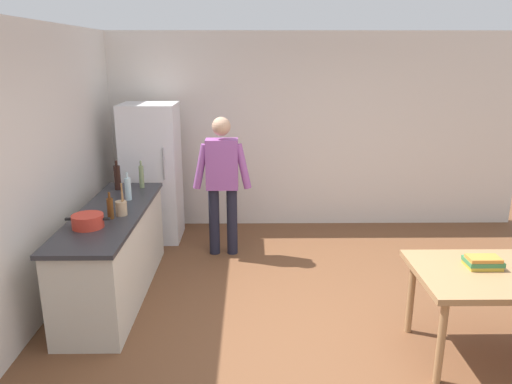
% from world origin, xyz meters
% --- Properties ---
extents(ground_plane, '(14.00, 14.00, 0.00)m').
position_xyz_m(ground_plane, '(0.00, 0.00, 0.00)').
color(ground_plane, brown).
extents(wall_back, '(6.40, 0.12, 2.70)m').
position_xyz_m(wall_back, '(0.00, 3.00, 1.35)').
color(wall_back, silver).
rests_on(wall_back, ground_plane).
extents(wall_left, '(0.12, 5.60, 2.70)m').
position_xyz_m(wall_left, '(-2.60, 0.20, 1.35)').
color(wall_left, silver).
rests_on(wall_left, ground_plane).
extents(kitchen_counter, '(0.64, 2.20, 0.90)m').
position_xyz_m(kitchen_counter, '(-2.00, 0.80, 0.45)').
color(kitchen_counter, beige).
rests_on(kitchen_counter, ground_plane).
extents(refrigerator, '(0.70, 0.67, 1.80)m').
position_xyz_m(refrigerator, '(-1.90, 2.40, 0.90)').
color(refrigerator, white).
rests_on(refrigerator, ground_plane).
extents(person, '(0.70, 0.22, 1.70)m').
position_xyz_m(person, '(-0.95, 1.85, 0.98)').
color(person, '#1E1E2D').
rests_on(person, ground_plane).
extents(dining_table, '(1.40, 0.90, 0.75)m').
position_xyz_m(dining_table, '(1.40, -0.30, 0.67)').
color(dining_table, '#9E754C').
rests_on(dining_table, ground_plane).
extents(cooking_pot, '(0.40, 0.28, 0.12)m').
position_xyz_m(cooking_pot, '(-2.07, 0.34, 0.96)').
color(cooking_pot, red).
rests_on(cooking_pot, kitchen_counter).
extents(utensil_jar, '(0.11, 0.11, 0.32)m').
position_xyz_m(utensil_jar, '(-1.86, 0.68, 0.98)').
color(utensil_jar, tan).
rests_on(utensil_jar, kitchen_counter).
extents(bottle_wine_dark, '(0.08, 0.08, 0.34)m').
position_xyz_m(bottle_wine_dark, '(-2.14, 1.60, 1.05)').
color(bottle_wine_dark, black).
rests_on(bottle_wine_dark, kitchen_counter).
extents(bottle_water_clear, '(0.07, 0.07, 0.30)m').
position_xyz_m(bottle_water_clear, '(-1.91, 1.19, 1.03)').
color(bottle_water_clear, silver).
rests_on(bottle_water_clear, kitchen_counter).
extents(bottle_vinegar_tall, '(0.06, 0.06, 0.32)m').
position_xyz_m(bottle_vinegar_tall, '(-1.87, 1.67, 1.04)').
color(bottle_vinegar_tall, gray).
rests_on(bottle_vinegar_tall, kitchen_counter).
extents(bottle_beer_brown, '(0.06, 0.06, 0.26)m').
position_xyz_m(bottle_beer_brown, '(-1.94, 0.58, 1.01)').
color(bottle_beer_brown, '#5B3314').
rests_on(bottle_beer_brown, kitchen_counter).
extents(book_stack, '(0.28, 0.19, 0.10)m').
position_xyz_m(book_stack, '(1.26, -0.22, 0.80)').
color(book_stack, gold).
rests_on(book_stack, dining_table).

